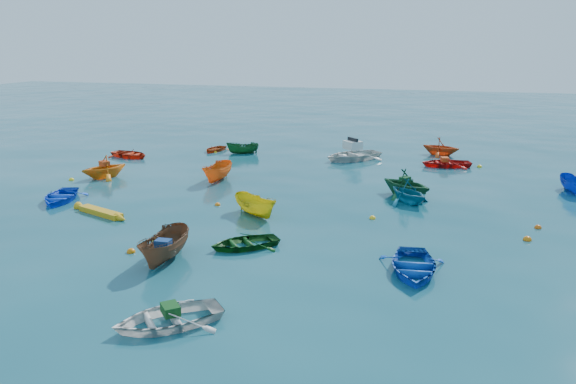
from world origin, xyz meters
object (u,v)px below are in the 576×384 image
(dinghy_blue_sw, at_px, (61,201))
(dinghy_white_near, at_px, (168,325))
(dinghy_blue_se, at_px, (413,272))
(kayak_yellow, at_px, (101,215))
(motorboat_white, at_px, (352,159))

(dinghy_blue_sw, bearing_deg, dinghy_white_near, -59.75)
(dinghy_white_near, height_order, dinghy_blue_se, dinghy_blue_se)
(dinghy_blue_se, relative_size, kayak_yellow, 0.98)
(dinghy_white_near, xyz_separation_m, dinghy_blue_se, (7.04, 6.30, 0.00))
(dinghy_blue_se, xyz_separation_m, kayak_yellow, (-15.79, 3.09, 0.00))
(motorboat_white, bearing_deg, dinghy_blue_se, -29.76)
(dinghy_blue_sw, distance_m, dinghy_blue_se, 19.99)
(dinghy_white_near, relative_size, dinghy_blue_se, 0.94)
(dinghy_blue_se, bearing_deg, dinghy_white_near, -144.79)
(dinghy_blue_se, height_order, motorboat_white, motorboat_white)
(dinghy_white_near, height_order, motorboat_white, motorboat_white)
(motorboat_white, bearing_deg, dinghy_white_near, -48.43)
(dinghy_blue_se, height_order, kayak_yellow, dinghy_blue_se)
(dinghy_blue_sw, height_order, motorboat_white, motorboat_white)
(dinghy_blue_sw, height_order, dinghy_white_near, dinghy_white_near)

